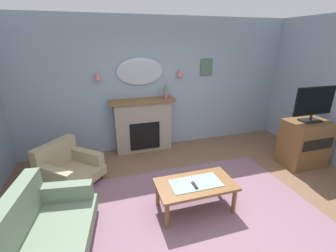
% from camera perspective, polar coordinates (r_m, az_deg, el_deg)
% --- Properties ---
extents(floor, '(6.96, 6.12, 0.10)m').
position_cam_1_polar(floor, '(3.50, 10.05, -22.40)').
color(floor, brown).
rests_on(floor, ground).
extents(wall_back, '(6.96, 0.10, 2.78)m').
position_cam_1_polar(wall_back, '(5.10, -2.29, 10.07)').
color(wall_back, '#8C9EB2').
rests_on(wall_back, ground).
extents(patterned_rug, '(3.20, 2.40, 0.01)m').
position_cam_1_polar(patterned_rug, '(3.60, 8.61, -19.75)').
color(patterned_rug, '#7F5B6B').
rests_on(patterned_rug, ground).
extents(fireplace, '(1.36, 0.36, 1.16)m').
position_cam_1_polar(fireplace, '(5.02, -6.09, 0.06)').
color(fireplace, gray).
rests_on(fireplace, ground).
extents(mantel_vase_right, '(0.10, 0.10, 0.33)m').
position_cam_1_polar(mantel_vase_right, '(4.90, -0.55, 8.95)').
color(mantel_vase_right, '#9E6084').
rests_on(mantel_vase_right, fireplace).
extents(wall_mirror, '(0.96, 0.06, 0.56)m').
position_cam_1_polar(wall_mirror, '(4.89, -6.93, 13.24)').
color(wall_mirror, '#B2BCC6').
extents(wall_sconce_left, '(0.14, 0.14, 0.14)m').
position_cam_1_polar(wall_sconce_left, '(4.77, -17.10, 11.72)').
color(wall_sconce_left, '#D17066').
extents(wall_sconce_right, '(0.14, 0.14, 0.14)m').
position_cam_1_polar(wall_sconce_right, '(5.07, 2.94, 13.04)').
color(wall_sconce_right, '#D17066').
extents(framed_picture, '(0.28, 0.03, 0.36)m').
position_cam_1_polar(framed_picture, '(5.36, 9.48, 14.19)').
color(framed_picture, '#4C6B56').
extents(coffee_table, '(1.10, 0.60, 0.45)m').
position_cam_1_polar(coffee_table, '(3.37, 6.81, -14.66)').
color(coffee_table, brown).
rests_on(coffee_table, ground).
extents(tv_remote, '(0.04, 0.16, 0.02)m').
position_cam_1_polar(tv_remote, '(3.27, 6.61, -14.43)').
color(tv_remote, black).
rests_on(tv_remote, coffee_table).
extents(floral_couch, '(1.10, 1.81, 0.76)m').
position_cam_1_polar(floral_couch, '(3.04, -30.37, -24.10)').
color(floral_couch, gray).
rests_on(floral_couch, ground).
extents(armchair_by_coffee_table, '(1.14, 1.14, 0.71)m').
position_cam_1_polar(armchair_by_coffee_table, '(4.31, -23.65, -9.25)').
color(armchair_by_coffee_table, tan).
rests_on(armchair_by_coffee_table, ground).
extents(tv_cabinet, '(0.80, 0.57, 0.90)m').
position_cam_1_polar(tv_cabinet, '(5.18, 30.64, -3.63)').
color(tv_cabinet, brown).
rests_on(tv_cabinet, ground).
extents(tv_flatscreen, '(0.84, 0.24, 0.65)m').
position_cam_1_polar(tv_flatscreen, '(4.94, 32.47, 4.76)').
color(tv_flatscreen, black).
rests_on(tv_flatscreen, tv_cabinet).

